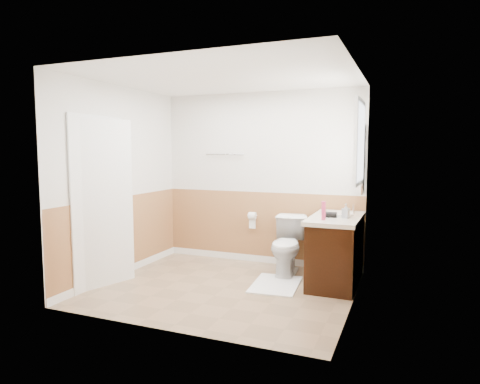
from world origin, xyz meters
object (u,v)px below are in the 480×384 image
at_px(bath_mat, 276,285).
at_px(lotion_bottle, 324,211).
at_px(soap_dispenser, 346,211).
at_px(vanity_cabinet, 336,252).
at_px(toilet, 287,246).

xyz_separation_m(bath_mat, lotion_bottle, (0.57, 0.02, 0.95)).
distance_m(bath_mat, soap_dispenser, 1.25).
bearing_deg(soap_dispenser, vanity_cabinet, 144.04).
xyz_separation_m(bath_mat, soap_dispenser, (0.79, 0.27, 0.93)).
xyz_separation_m(lotion_bottle, soap_dispenser, (0.22, 0.25, -0.02)).
height_order(vanity_cabinet, lotion_bottle, lotion_bottle).
bearing_deg(vanity_cabinet, soap_dispenser, -35.96).
height_order(lotion_bottle, soap_dispenser, lotion_bottle).
height_order(bath_mat, soap_dispenser, soap_dispenser).
xyz_separation_m(toilet, vanity_cabinet, (0.67, -0.17, 0.02)).
bearing_deg(toilet, soap_dispenser, -23.59).
relative_size(toilet, bath_mat, 0.96).
xyz_separation_m(bath_mat, vanity_cabinet, (0.67, 0.35, 0.39)).
distance_m(toilet, lotion_bottle, 0.96).
height_order(bath_mat, vanity_cabinet, vanity_cabinet).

